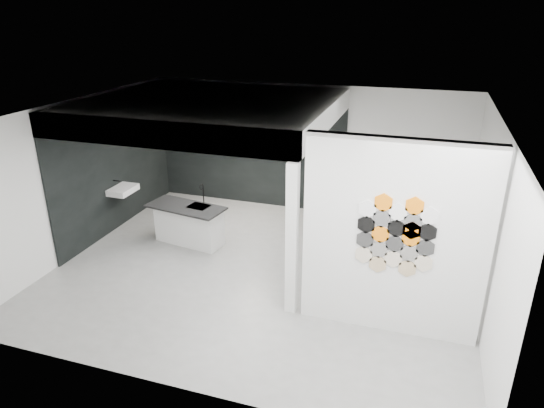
{
  "coord_description": "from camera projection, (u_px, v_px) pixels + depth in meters",
  "views": [
    {
      "loc": [
        2.46,
        -7.03,
        4.28
      ],
      "look_at": [
        0.1,
        0.3,
        1.15
      ],
      "focal_mm": 32.0,
      "sensor_mm": 36.0,
      "label": 1
    }
  ],
  "objects": [
    {
      "name": "corner_column",
      "position": [
        292.0,
        241.0,
        6.96
      ],
      "size": [
        0.16,
        0.16,
        2.35
      ],
      "primitive_type": "cube",
      "color": "silver",
      "rests_on": "floor"
    },
    {
      "name": "kettle",
      "position": [
        296.0,
        150.0,
        10.57
      ],
      "size": [
        0.17,
        0.17,
        0.14
      ],
      "primitive_type": "ellipsoid",
      "rotation": [
        0.0,
        0.0,
        -0.04
      ],
      "color": "black",
      "rests_on": "display_shelf"
    },
    {
      "name": "wall_basin",
      "position": [
        123.0,
        190.0,
        9.82
      ],
      "size": [
        0.4,
        0.6,
        0.12
      ],
      "primitive_type": "cube",
      "color": "silver",
      "rests_on": "bay_clad_left"
    },
    {
      "name": "display_shelf",
      "position": [
        252.0,
        150.0,
        10.89
      ],
      "size": [
        3.0,
        0.15,
        0.04
      ],
      "primitive_type": "cube",
      "color": "black",
      "rests_on": "bay_clad_back"
    },
    {
      "name": "bay_clad_left",
      "position": [
        117.0,
        171.0,
        9.94
      ],
      "size": [
        0.04,
        4.0,
        2.35
      ],
      "primitive_type": "cube",
      "color": "black",
      "rests_on": "floor"
    },
    {
      "name": "kitchen_island",
      "position": [
        189.0,
        223.0,
        9.37
      ],
      "size": [
        1.58,
        0.89,
        1.2
      ],
      "rotation": [
        0.0,
        0.0,
        -0.16
      ],
      "color": "silver",
      "rests_on": "floor"
    },
    {
      "name": "bulkhead",
      "position": [
        211.0,
        110.0,
        8.8
      ],
      "size": [
        4.4,
        4.0,
        0.4
      ],
      "primitive_type": "cube",
      "color": "silver",
      "rests_on": "corner_column"
    },
    {
      "name": "floor",
      "position": [
        261.0,
        270.0,
        8.52
      ],
      "size": [
        7.0,
        6.0,
        0.01
      ],
      "primitive_type": "cube",
      "color": "gray"
    },
    {
      "name": "partition_panel",
      "position": [
        393.0,
        240.0,
        6.47
      ],
      "size": [
        2.45,
        0.15,
        2.8
      ],
      "primitive_type": "cube",
      "color": "silver",
      "rests_on": "floor"
    },
    {
      "name": "glass_vase",
      "position": [
        310.0,
        151.0,
        10.47
      ],
      "size": [
        0.12,
        0.12,
        0.15
      ],
      "primitive_type": "cylinder",
      "rotation": [
        0.0,
        0.0,
        -0.17
      ],
      "color": "gray",
      "rests_on": "display_shelf"
    },
    {
      "name": "bay_clad_back",
      "position": [
        249.0,
        154.0,
        11.06
      ],
      "size": [
        4.4,
        0.04,
        2.35
      ],
      "primitive_type": "cube",
      "color": "black",
      "rests_on": "floor"
    },
    {
      "name": "bottle_dark",
      "position": [
        229.0,
        144.0,
        11.01
      ],
      "size": [
        0.07,
        0.07,
        0.18
      ],
      "primitive_type": "cylinder",
      "rotation": [
        0.0,
        0.0,
        0.02
      ],
      "color": "black",
      "rests_on": "display_shelf"
    },
    {
      "name": "utensil_cup",
      "position": [
        218.0,
        144.0,
        11.09
      ],
      "size": [
        0.11,
        0.11,
        0.11
      ],
      "primitive_type": "cylinder",
      "rotation": [
        0.0,
        0.0,
        -0.27
      ],
      "color": "black",
      "rests_on": "display_shelf"
    },
    {
      "name": "fascia_beam",
      "position": [
        156.0,
        135.0,
        7.11
      ],
      "size": [
        4.4,
        0.16,
        0.4
      ],
      "primitive_type": "cube",
      "color": "silver",
      "rests_on": "corner_column"
    },
    {
      "name": "glass_bowl",
      "position": [
        310.0,
        153.0,
        10.48
      ],
      "size": [
        0.16,
        0.16,
        0.09
      ],
      "primitive_type": "cylinder",
      "rotation": [
        0.0,
        0.0,
        0.31
      ],
      "color": "gray",
      "rests_on": "display_shelf"
    },
    {
      "name": "hex_tile_cluster",
      "position": [
        396.0,
        236.0,
        6.35
      ],
      "size": [
        1.04,
        0.02,
        1.16
      ],
      "color": "beige",
      "rests_on": "partition_panel"
    },
    {
      "name": "stockpot",
      "position": [
        204.0,
        141.0,
        11.18
      ],
      "size": [
        0.29,
        0.29,
        0.2
      ],
      "primitive_type": "cylinder",
      "rotation": [
        0.0,
        0.0,
        0.23
      ],
      "color": "black",
      "rests_on": "display_shelf"
    }
  ]
}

